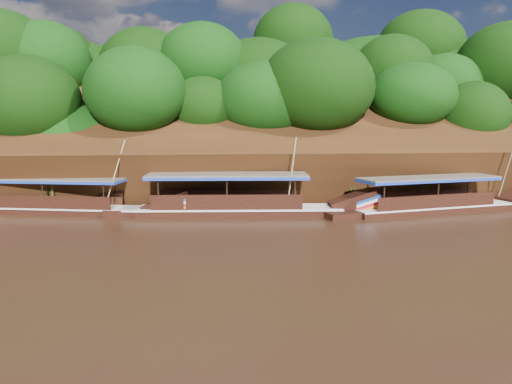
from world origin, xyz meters
TOP-DOWN VIEW (x-y plane):
  - ground at (0.00, 0.00)m, footprint 160.00×160.00m
  - riverbank at (-0.01, 22.73)m, footprint 120.00×30.06m
  - boat_0 at (12.51, 7.02)m, footprint 14.24×4.90m
  - boat_1 at (-0.24, 7.10)m, footprint 15.09×3.47m
  - boat_2 at (-11.51, 8.75)m, footprint 14.37×5.03m
  - reeds at (-3.93, 9.46)m, footprint 50.60×2.22m

SIDE VIEW (x-z plane):
  - ground at x=0.00m, z-range 0.00..0.00m
  - boat_2 at x=-11.51m, z-range -2.03..3.05m
  - boat_0 at x=12.51m, z-range -2.30..3.33m
  - boat_1 at x=-0.24m, z-range -2.09..3.26m
  - reeds at x=-3.93m, z-range -0.09..1.79m
  - riverbank at x=-0.01m, z-range -7.81..11.59m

